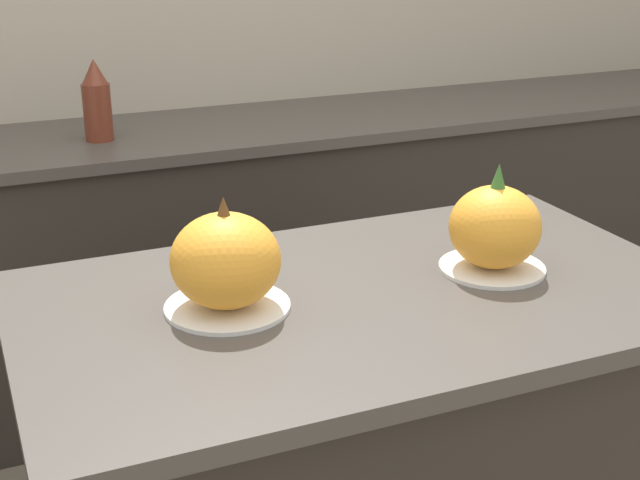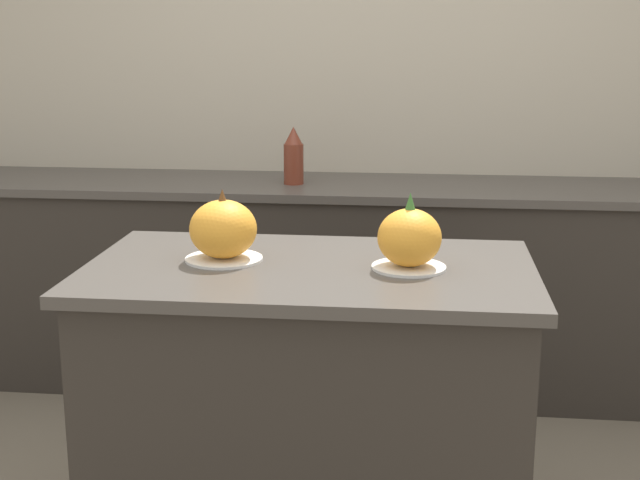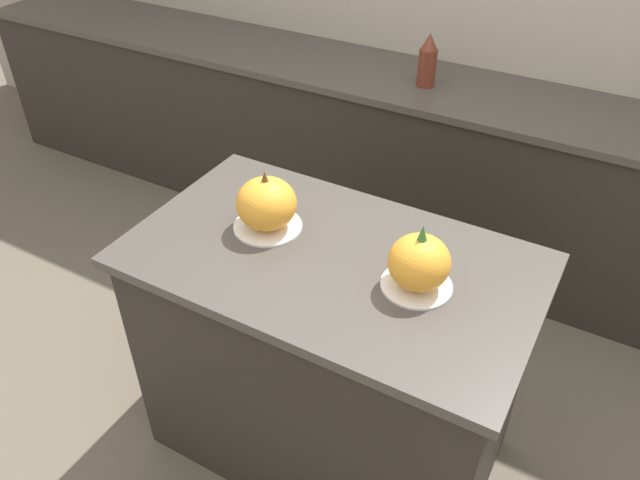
{
  "view_description": "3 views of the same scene",
  "coord_description": "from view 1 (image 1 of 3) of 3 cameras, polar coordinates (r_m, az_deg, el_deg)",
  "views": [
    {
      "loc": [
        -0.66,
        -1.34,
        1.6
      ],
      "look_at": [
        -0.07,
        0.04,
        1.03
      ],
      "focal_mm": 50.0,
      "sensor_mm": 36.0,
      "label": 1
    },
    {
      "loc": [
        0.3,
        -2.4,
        1.58
      ],
      "look_at": [
        0.03,
        -0.03,
        1.01
      ],
      "focal_mm": 50.0,
      "sensor_mm": 36.0,
      "label": 2
    },
    {
      "loc": [
        0.7,
        -1.31,
        2.12
      ],
      "look_at": [
        -0.02,
        -0.03,
        1.0
      ],
      "focal_mm": 35.0,
      "sensor_mm": 36.0,
      "label": 3
    }
  ],
  "objects": [
    {
      "name": "wall_back",
      "position": [
        3.16,
        -11.26,
        14.04
      ],
      "size": [
        8.0,
        0.06,
        2.5
      ],
      "color": "#B2A893",
      "rests_on": "ground_plane"
    },
    {
      "name": "pumpkin_cake_left",
      "position": [
        1.55,
        -6.05,
        -1.47
      ],
      "size": [
        0.22,
        0.22,
        0.21
      ],
      "color": "white",
      "rests_on": "kitchen_island"
    },
    {
      "name": "back_counter",
      "position": [
        3.04,
        -8.87,
        -1.48
      ],
      "size": [
        6.0,
        0.6,
        0.92
      ],
      "color": "#2D2823",
      "rests_on": "ground_plane"
    },
    {
      "name": "bottle_tall",
      "position": [
        2.79,
        -14.1,
        8.58
      ],
      "size": [
        0.09,
        0.09,
        0.25
      ],
      "color": "maroon",
      "rests_on": "back_counter"
    },
    {
      "name": "pumpkin_cake_right",
      "position": [
        1.74,
        11.18,
        0.65
      ],
      "size": [
        0.21,
        0.21,
        0.21
      ],
      "color": "white",
      "rests_on": "kitchen_island"
    }
  ]
}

